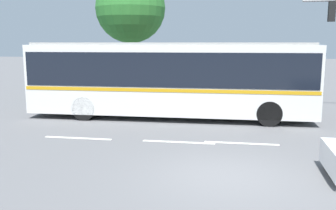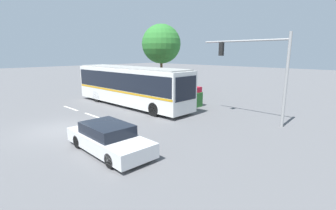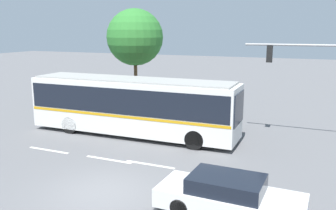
% 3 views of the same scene
% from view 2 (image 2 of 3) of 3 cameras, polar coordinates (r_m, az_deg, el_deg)
% --- Properties ---
extents(ground_plane, '(140.00, 140.00, 0.00)m').
position_cam_2_polar(ground_plane, '(15.53, -23.71, -5.39)').
color(ground_plane, '#5B5B5E').
extents(city_bus, '(12.16, 2.71, 3.25)m').
position_cam_2_polar(city_bus, '(20.75, -8.85, 4.91)').
color(city_bus, silver).
rests_on(city_bus, ground).
extents(sedan_foreground, '(4.77, 1.97, 1.29)m').
position_cam_2_polar(sedan_foreground, '(11.41, -13.72, -7.60)').
color(sedan_foreground, silver).
rests_on(sedan_foreground, ground).
extents(traffic_light_pole, '(5.86, 0.24, 5.57)m').
position_cam_2_polar(traffic_light_pole, '(16.35, 20.88, 9.03)').
color(traffic_light_pole, gray).
rests_on(traffic_light_pole, ground).
extents(flowering_hedge, '(7.25, 1.28, 1.64)m').
position_cam_2_polar(flowering_hedge, '(22.33, -0.37, 2.85)').
color(flowering_hedge, '#286028').
rests_on(flowering_hedge, ground).
extents(street_tree_left, '(4.34, 4.34, 7.54)m').
position_cam_2_polar(street_tree_left, '(28.13, -1.58, 14.05)').
color(street_tree_left, brown).
rests_on(street_tree_left, ground).
extents(lane_stripe_near, '(2.40, 0.16, 0.01)m').
position_cam_2_polar(lane_stripe_near, '(16.54, -13.01, -3.60)').
color(lane_stripe_near, silver).
rests_on(lane_stripe_near, ground).
extents(lane_stripe_mid, '(2.40, 0.16, 0.01)m').
position_cam_2_polar(lane_stripe_mid, '(18.16, -17.04, -2.43)').
color(lane_stripe_mid, silver).
rests_on(lane_stripe_mid, ground).
extents(lane_stripe_far, '(2.40, 0.16, 0.01)m').
position_cam_2_polar(lane_stripe_far, '(21.20, -21.75, -0.73)').
color(lane_stripe_far, silver).
rests_on(lane_stripe_far, ground).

